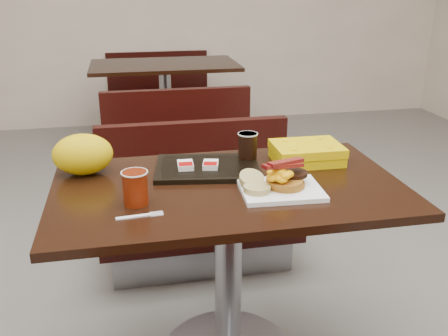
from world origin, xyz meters
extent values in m
cube|color=white|center=(0.16, -0.10, 0.76)|extent=(0.28, 0.22, 0.02)
cylinder|color=olive|center=(0.18, -0.09, 0.78)|extent=(0.15, 0.15, 0.03)
cylinder|color=black|center=(0.22, -0.06, 0.80)|extent=(0.11, 0.11, 0.01)
ellipsoid|color=yellow|center=(0.15, -0.10, 0.82)|extent=(0.11, 0.10, 0.05)
cylinder|color=tan|center=(0.07, -0.11, 0.78)|extent=(0.11, 0.11, 0.02)
cylinder|color=tan|center=(0.07, -0.05, 0.79)|extent=(0.10, 0.10, 0.05)
cylinder|color=#931F05|center=(-0.32, -0.10, 0.80)|extent=(0.09, 0.09, 0.11)
cube|color=white|center=(0.24, -0.07, 0.75)|extent=(0.05, 0.18, 0.00)
cube|color=#AA4607|center=(-0.06, 0.06, 0.76)|extent=(0.05, 0.04, 0.01)
cube|color=#8C0504|center=(0.05, 0.06, 0.75)|extent=(0.05, 0.04, 0.01)
cube|color=black|center=(-0.05, 0.15, 0.76)|extent=(0.41, 0.32, 0.02)
cube|color=silver|center=(-0.13, 0.14, 0.78)|extent=(0.06, 0.08, 0.02)
cube|color=silver|center=(-0.04, 0.13, 0.78)|extent=(0.07, 0.08, 0.02)
cylinder|color=black|center=(0.12, 0.20, 0.82)|extent=(0.09, 0.09, 0.10)
cube|color=#D0AC03|center=(0.34, 0.16, 0.78)|extent=(0.26, 0.20, 0.07)
ellipsoid|color=#D6AC07|center=(-0.49, 0.20, 0.82)|extent=(0.23, 0.18, 0.15)
camera|label=1|loc=(-0.32, -1.54, 1.42)|focal=39.86mm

